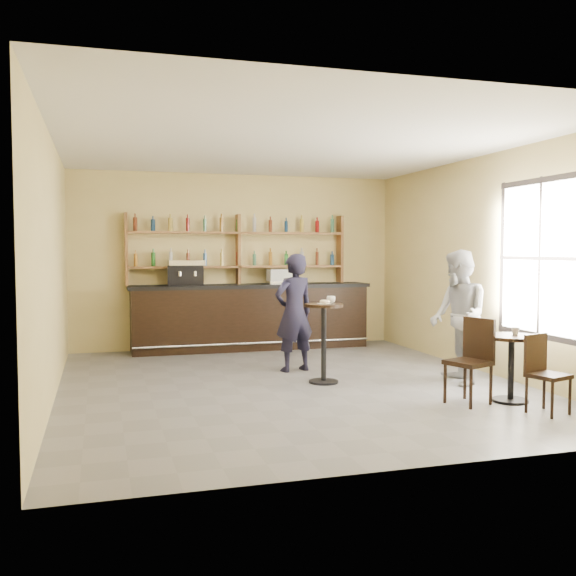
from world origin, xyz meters
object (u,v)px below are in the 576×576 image
object	(u,v)px
bar_counter	(251,317)
cafe_table	(511,369)
pastry_case	(280,276)
pedestal_table	(324,343)
man_main	(294,313)
chair_south	(548,375)
espresso_machine	(186,273)
chair_west	(468,361)
patron_second	(458,317)

from	to	relation	value
bar_counter	cafe_table	world-z (taller)	bar_counter
bar_counter	pastry_case	xyz separation A→B (m)	(0.55, 0.00, 0.73)
pedestal_table	man_main	size ratio (longest dim) A/B	0.62
bar_counter	chair_south	xyz separation A→B (m)	(2.09, -5.46, -0.16)
espresso_machine	chair_west	xyz separation A→B (m)	(2.67, -4.81, -0.90)
pastry_case	cafe_table	size ratio (longest dim) A/B	0.57
chair_south	patron_second	bearing A→B (deg)	76.25
bar_counter	chair_south	distance (m)	5.85
pastry_case	patron_second	size ratio (longest dim) A/B	0.25
pastry_case	chair_west	xyz separation A→B (m)	(0.95, -4.81, -0.82)
patron_second	chair_west	bearing A→B (deg)	-14.09
bar_counter	patron_second	bearing A→B (deg)	-62.15
pedestal_table	chair_south	bearing A→B (deg)	-51.07
espresso_machine	chair_south	size ratio (longest dim) A/B	0.71
man_main	cafe_table	distance (m)	3.25
espresso_machine	man_main	size ratio (longest dim) A/B	0.35
bar_counter	pastry_case	distance (m)	0.91
espresso_machine	chair_west	distance (m)	5.58
man_main	patron_second	distance (m)	2.39
espresso_machine	pedestal_table	xyz separation A→B (m)	(1.44, -3.20, -0.87)
cafe_table	patron_second	world-z (taller)	patron_second
espresso_machine	pedestal_table	world-z (taller)	espresso_machine
patron_second	pastry_case	bearing A→B (deg)	-147.68
espresso_machine	chair_south	distance (m)	6.44
cafe_table	chair_west	distance (m)	0.56
pedestal_table	man_main	xyz separation A→B (m)	(-0.14, 0.93, 0.34)
bar_counter	pedestal_table	xyz separation A→B (m)	(0.27, -3.20, -0.05)
pastry_case	man_main	xyz separation A→B (m)	(-0.42, -2.27, -0.44)
man_main	cafe_table	bearing A→B (deg)	111.59
pedestal_table	patron_second	distance (m)	1.85
bar_counter	chair_south	size ratio (longest dim) A/B	5.03
man_main	pastry_case	bearing A→B (deg)	-115.23
espresso_machine	man_main	bearing A→B (deg)	-50.56
man_main	patron_second	bearing A→B (deg)	126.33
bar_counter	espresso_machine	bearing A→B (deg)	180.00
patron_second	chair_south	bearing A→B (deg)	14.86
man_main	patron_second	xyz separation A→B (m)	(1.86, -1.49, 0.03)
pastry_case	chair_west	size ratio (longest dim) A/B	0.45
cafe_table	chair_west	bearing A→B (deg)	174.81
espresso_machine	man_main	world-z (taller)	man_main
bar_counter	chair_south	bearing A→B (deg)	-69.02
pastry_case	chair_south	bearing A→B (deg)	-76.35
chair_south	man_main	bearing A→B (deg)	104.37
chair_west	chair_south	xyz separation A→B (m)	(0.60, -0.65, -0.07)
pastry_case	cafe_table	xyz separation A→B (m)	(1.50, -4.86, -0.92)
cafe_table	pedestal_table	bearing A→B (deg)	136.93
pedestal_table	cafe_table	size ratio (longest dim) A/B	1.36
cafe_table	chair_south	xyz separation A→B (m)	(0.05, -0.60, 0.04)
man_main	bar_counter	bearing A→B (deg)	-101.52
espresso_machine	pastry_case	world-z (taller)	espresso_machine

